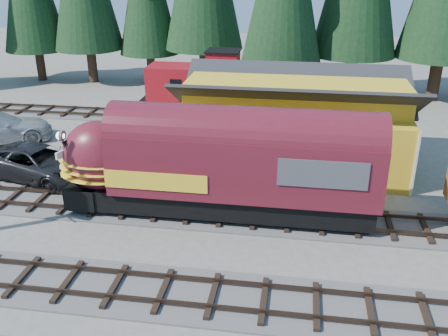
# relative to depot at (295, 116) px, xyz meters

# --- Properties ---
(ground) EXTENTS (120.00, 120.00, 0.00)m
(ground) POSITION_rel_depot_xyz_m (0.00, -10.50, -2.96)
(ground) COLOR #6B665B
(ground) RESTS_ON ground
(track_spur) EXTENTS (32.00, 3.20, 0.33)m
(track_spur) POSITION_rel_depot_xyz_m (-10.00, 7.50, -2.90)
(track_spur) COLOR #4C4947
(track_spur) RESTS_ON ground
(depot) EXTENTS (12.80, 7.00, 5.30)m
(depot) POSITION_rel_depot_xyz_m (0.00, 0.00, 0.00)
(depot) COLOR gold
(depot) RESTS_ON ground
(locomotive) EXTENTS (14.56, 2.89, 3.96)m
(locomotive) POSITION_rel_depot_xyz_m (-3.57, -6.50, -0.62)
(locomotive) COLOR black
(locomotive) RESTS_ON ground
(caboose) EXTENTS (8.88, 2.57, 4.62)m
(caboose) POSITION_rel_depot_xyz_m (-5.99, 7.50, -0.64)
(caboose) COLOR black
(caboose) RESTS_ON ground
(pickup_truck_a) EXTENTS (6.95, 4.59, 1.77)m
(pickup_truck_a) POSITION_rel_depot_xyz_m (-13.28, -3.89, -2.08)
(pickup_truck_a) COLOR black
(pickup_truck_a) RESTS_ON ground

